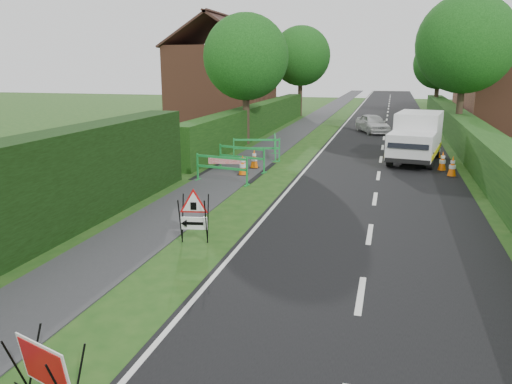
{
  "coord_description": "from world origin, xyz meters",
  "views": [
    {
      "loc": [
        2.83,
        -7.5,
        4.04
      ],
      "look_at": [
        -0.26,
        3.96,
        1.04
      ],
      "focal_mm": 35.0,
      "sensor_mm": 36.0,
      "label": 1
    }
  ],
  "objects_px": {
    "hatchback_car": "(373,123)",
    "works_van": "(416,136)",
    "red_rect_sign": "(44,367)",
    "triangle_sign": "(192,212)"
  },
  "relations": [
    {
      "from": "hatchback_car",
      "to": "works_van",
      "type": "bearing_deg",
      "value": -98.22
    },
    {
      "from": "red_rect_sign",
      "to": "hatchback_car",
      "type": "distance_m",
      "value": 27.49
    },
    {
      "from": "works_van",
      "to": "hatchback_car",
      "type": "relative_size",
      "value": 1.41
    },
    {
      "from": "works_van",
      "to": "red_rect_sign",
      "type": "bearing_deg",
      "value": -96.32
    },
    {
      "from": "triangle_sign",
      "to": "works_van",
      "type": "bearing_deg",
      "value": 54.96
    },
    {
      "from": "red_rect_sign",
      "to": "triangle_sign",
      "type": "relative_size",
      "value": 0.94
    },
    {
      "from": "red_rect_sign",
      "to": "triangle_sign",
      "type": "height_order",
      "value": "triangle_sign"
    },
    {
      "from": "triangle_sign",
      "to": "hatchback_car",
      "type": "bearing_deg",
      "value": 70.38
    },
    {
      "from": "red_rect_sign",
      "to": "works_van",
      "type": "xyz_separation_m",
      "value": [
        5.02,
        17.96,
        0.65
      ]
    },
    {
      "from": "triangle_sign",
      "to": "hatchback_car",
      "type": "relative_size",
      "value": 0.33
    }
  ]
}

